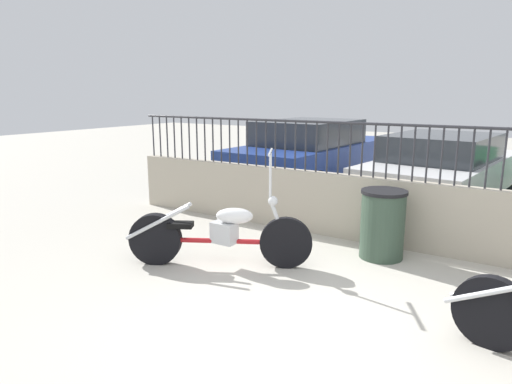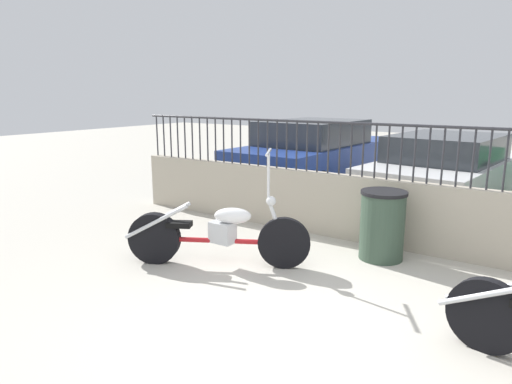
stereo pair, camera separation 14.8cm
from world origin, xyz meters
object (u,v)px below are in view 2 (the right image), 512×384
(trash_bin, at_px, (382,225))
(car_white, at_px, (448,170))
(motorcycle_red, at_px, (209,234))
(car_blue, at_px, (317,154))

(trash_bin, distance_m, car_white, 3.21)
(car_white, bearing_deg, trash_bin, -174.45)
(car_white, bearing_deg, motorcycle_red, 166.80)
(car_blue, bearing_deg, car_white, -88.85)
(motorcycle_red, height_order, car_blue, car_blue)
(motorcycle_red, bearing_deg, trash_bin, 12.24)
(car_blue, bearing_deg, trash_bin, -139.69)
(motorcycle_red, bearing_deg, car_blue, 73.98)
(trash_bin, relative_size, car_white, 0.19)
(car_blue, height_order, car_white, car_blue)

